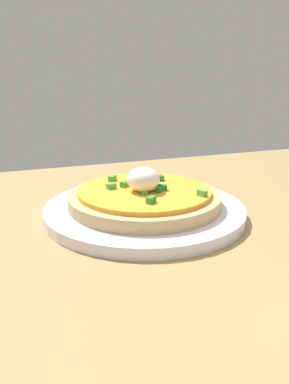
{
  "coord_description": "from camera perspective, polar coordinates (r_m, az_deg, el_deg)",
  "views": [
    {
      "loc": [
        20.48,
        45.66,
        23.86
      ],
      "look_at": [
        2.22,
        -4.89,
        6.92
      ],
      "focal_mm": 37.53,
      "sensor_mm": 36.0,
      "label": 1
    }
  ],
  "objects": [
    {
      "name": "pizza",
      "position": [
        0.57,
        -0.01,
        -0.65
      ],
      "size": [
        21.49,
        21.49,
        5.78
      ],
      "color": "tan",
      "rests_on": "plate"
    },
    {
      "name": "plate",
      "position": [
        0.57,
        -0.0,
        -2.64
      ],
      "size": [
        28.38,
        28.38,
        1.54
      ],
      "primitive_type": "cylinder",
      "color": "white",
      "rests_on": "dining_table"
    },
    {
      "name": "dining_table",
      "position": [
        0.55,
        3.95,
        -6.45
      ],
      "size": [
        110.13,
        75.38,
        3.38
      ],
      "primitive_type": "cube",
      "color": "#9D804E",
      "rests_on": "ground"
    }
  ]
}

